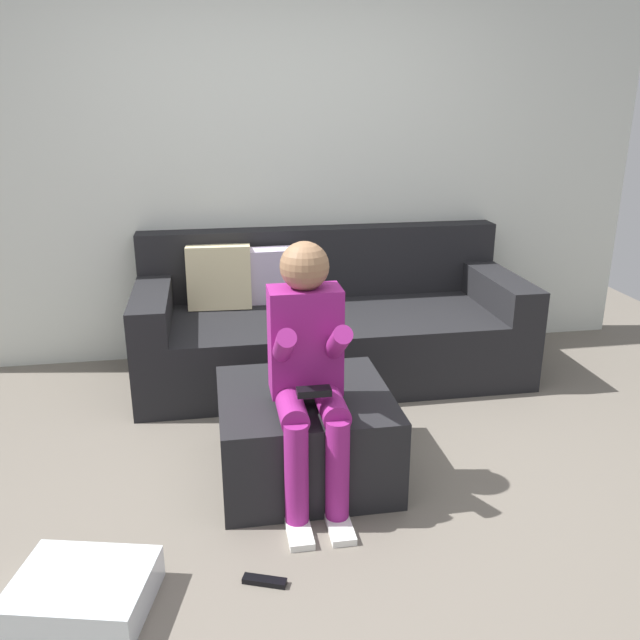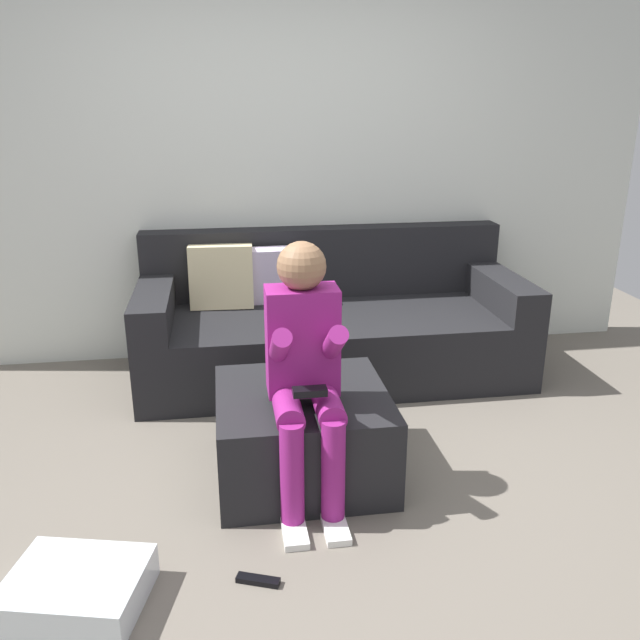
% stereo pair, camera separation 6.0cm
% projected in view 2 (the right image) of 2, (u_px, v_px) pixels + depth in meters
% --- Properties ---
extents(ground_plane, '(6.51, 6.51, 0.00)m').
position_uv_depth(ground_plane, '(325.00, 506.00, 2.89)').
color(ground_plane, '#6B6359').
extents(wall_back, '(5.00, 0.10, 2.66)m').
position_uv_depth(wall_back, '(278.00, 157.00, 4.30)').
color(wall_back, silver).
rests_on(wall_back, ground_plane).
extents(couch_sectional, '(2.40, 0.98, 0.88)m').
position_uv_depth(couch_sectional, '(329.00, 326.00, 4.23)').
color(couch_sectional, black).
rests_on(couch_sectional, ground_plane).
extents(ottoman, '(0.79, 0.77, 0.42)m').
position_uv_depth(ottoman, '(303.00, 433.00, 3.09)').
color(ottoman, black).
rests_on(ottoman, ground_plane).
extents(person_seated, '(0.31, 0.58, 1.15)m').
position_uv_depth(person_seated, '(305.00, 363.00, 2.77)').
color(person_seated, '#8C1E72').
rests_on(person_seated, ground_plane).
extents(storage_bin, '(0.54, 0.48, 0.13)m').
position_uv_depth(storage_bin, '(77.00, 589.00, 2.31)').
color(storage_bin, silver).
rests_on(storage_bin, ground_plane).
extents(remote_near_ottoman, '(0.17, 0.10, 0.02)m').
position_uv_depth(remote_near_ottoman, '(258.00, 580.00, 2.43)').
color(remote_near_ottoman, black).
rests_on(remote_near_ottoman, ground_plane).
extents(remote_by_storage_bin, '(0.17, 0.13, 0.02)m').
position_uv_depth(remote_by_storage_bin, '(130.00, 573.00, 2.47)').
color(remote_by_storage_bin, black).
rests_on(remote_by_storage_bin, ground_plane).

